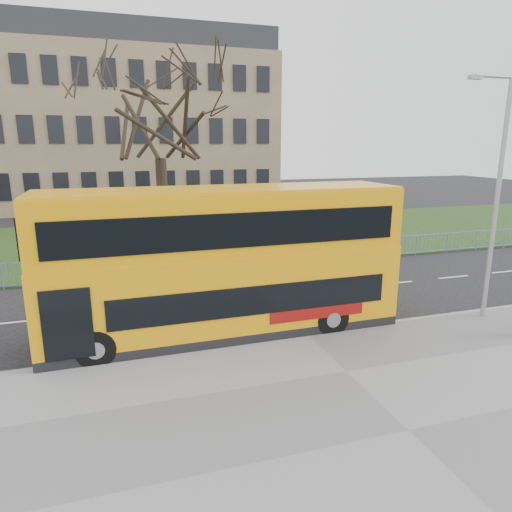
{
  "coord_description": "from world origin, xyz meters",
  "views": [
    {
      "loc": [
        -5.47,
        -13.67,
        5.83
      ],
      "look_at": [
        -0.83,
        1.0,
        2.06
      ],
      "focal_mm": 32.0,
      "sensor_mm": 36.0,
      "label": 1
    }
  ],
  "objects": [
    {
      "name": "ground",
      "position": [
        0.0,
        0.0,
        0.0
      ],
      "size": [
        120.0,
        120.0,
        0.0
      ],
      "primitive_type": "plane",
      "color": "black",
      "rests_on": "ground"
    },
    {
      "name": "pavement",
      "position": [
        0.0,
        -6.75,
        0.06
      ],
      "size": [
        80.0,
        10.5,
        0.12
      ],
      "primitive_type": "cube",
      "color": "slate",
      "rests_on": "ground"
    },
    {
      "name": "kerb",
      "position": [
        0.0,
        -1.55,
        0.07
      ],
      "size": [
        80.0,
        0.2,
        0.14
      ],
      "primitive_type": "cube",
      "color": "gray",
      "rests_on": "ground"
    },
    {
      "name": "grass_verge",
      "position": [
        0.0,
        14.3,
        0.04
      ],
      "size": [
        80.0,
        15.4,
        0.08
      ],
      "primitive_type": "cube",
      "color": "#1B3312",
      "rests_on": "ground"
    },
    {
      "name": "guard_railing",
      "position": [
        0.0,
        6.6,
        0.55
      ],
      "size": [
        40.0,
        0.12,
        1.1
      ],
      "primitive_type": null,
      "color": "#6C8DC0",
      "rests_on": "ground"
    },
    {
      "name": "bare_tree",
      "position": [
        -3.0,
        10.0,
        6.13
      ],
      "size": [
        8.47,
        8.47,
        12.1
      ],
      "primitive_type": null,
      "color": "black",
      "rests_on": "grass_verge"
    },
    {
      "name": "civic_building",
      "position": [
        -5.0,
        35.0,
        7.0
      ],
      "size": [
        30.0,
        15.0,
        14.0
      ],
      "primitive_type": "cube",
      "color": "#806B51",
      "rests_on": "ground"
    },
    {
      "name": "yellow_bus",
      "position": [
        -2.33,
        -0.51,
        2.43
      ],
      "size": [
        10.81,
        2.67,
        4.52
      ],
      "rotation": [
        0.0,
        0.0,
        0.01
      ],
      "color": "#FDA80A",
      "rests_on": "ground"
    },
    {
      "name": "street_lamp",
      "position": [
        6.27,
        -2.0,
        4.36
      ],
      "size": [
        1.64,
        0.19,
        7.73
      ],
      "rotation": [
        0.0,
        0.0,
        -0.02
      ],
      "color": "#9A9EA3",
      "rests_on": "pavement"
    }
  ]
}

